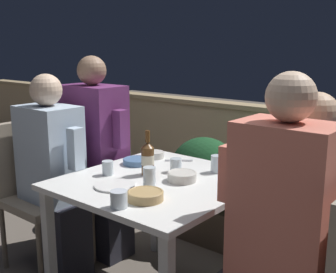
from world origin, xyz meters
name	(u,v)px	position (x,y,z in m)	size (l,w,h in m)	color
parapet_wall	(285,162)	(0.00, 1.60, 0.46)	(9.00, 0.18, 0.91)	tan
dining_table	(159,195)	(0.00, 0.00, 0.63)	(0.91, 0.96, 0.72)	white
planter_hedge	(242,192)	(0.03, 0.85, 0.42)	(1.17, 0.47, 0.75)	brown
chair_left_near	(36,180)	(-0.90, -0.17, 0.57)	(0.46, 0.46, 0.94)	gray
person_blue_shirt	(55,176)	(-0.70, -0.17, 0.63)	(0.47, 0.26, 1.25)	#282833
chair_left_far	(79,168)	(-0.90, 0.18, 0.57)	(0.46, 0.46, 0.94)	gray
person_purple_stripe	(98,157)	(-0.70, 0.18, 0.68)	(0.49, 0.26, 1.35)	#282833
person_coral_top	(275,235)	(0.73, -0.15, 0.67)	(0.47, 0.26, 1.32)	#282833
person_navy_jumper	(300,224)	(0.72, 0.14, 0.62)	(0.48, 0.26, 1.22)	#282833
beer_bottle	(148,158)	(-0.10, 0.02, 0.81)	(0.07, 0.07, 0.25)	brown
plate_0	(115,186)	(-0.10, -0.23, 0.72)	(0.21, 0.21, 0.01)	white
bowl_0	(137,161)	(-0.29, 0.13, 0.73)	(0.16, 0.16, 0.03)	#4C709E
bowl_1	(182,176)	(0.11, 0.05, 0.74)	(0.15, 0.15, 0.05)	beige
bowl_2	(145,195)	(0.15, -0.27, 0.74)	(0.17, 0.17, 0.04)	tan
bowl_3	(154,154)	(-0.31, 0.31, 0.74)	(0.12, 0.12, 0.04)	beige
glass_cup_0	(237,162)	(0.24, 0.40, 0.77)	(0.07, 0.07, 0.10)	silver
glass_cup_1	(176,165)	(-0.02, 0.16, 0.75)	(0.06, 0.06, 0.08)	silver
glass_cup_2	(149,178)	(0.05, -0.14, 0.77)	(0.06, 0.06, 0.11)	silver
glass_cup_3	(217,164)	(0.17, 0.30, 0.76)	(0.07, 0.07, 0.10)	silver
glass_cup_4	(119,199)	(0.12, -0.41, 0.75)	(0.08, 0.08, 0.08)	silver
glass_cup_5	(108,168)	(-0.27, -0.12, 0.75)	(0.06, 0.06, 0.08)	silver
fork_0	(234,178)	(0.30, 0.26, 0.72)	(0.16, 0.11, 0.01)	silver
fork_1	(179,160)	(-0.14, 0.35, 0.72)	(0.15, 0.12, 0.01)	silver
potted_plant	(109,166)	(-1.08, 0.63, 0.44)	(0.36, 0.36, 0.72)	#B2A899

